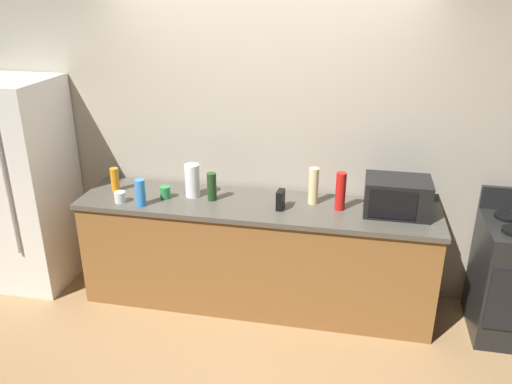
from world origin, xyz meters
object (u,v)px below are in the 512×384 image
at_px(bottle_hot_sauce, 341,191).
at_px(paper_towel_roll, 192,181).
at_px(cordless_phone, 280,200).
at_px(bottle_dish_soap, 115,179).
at_px(microwave, 397,196).
at_px(bottle_spray_cleaner, 140,193).
at_px(mug_green, 165,192).
at_px(refrigerator, 22,184).
at_px(bottle_hand_soap, 313,186).
at_px(mug_white, 120,197).
at_px(bottle_wine, 212,187).

bearing_deg(bottle_hot_sauce, paper_towel_roll, 178.97).
distance_m(cordless_phone, bottle_dish_soap, 1.40).
relative_size(microwave, bottle_hot_sauce, 1.62).
xyz_separation_m(paper_towel_roll, bottle_hot_sauce, (1.18, -0.02, 0.01)).
distance_m(bottle_spray_cleaner, mug_green, 0.23).
distance_m(paper_towel_roll, mug_green, 0.24).
bearing_deg(refrigerator, bottle_hand_soap, 2.32).
height_order(microwave, mug_white, microwave).
relative_size(refrigerator, bottle_hot_sauce, 6.06).
relative_size(cordless_phone, bottle_hot_sauce, 0.50).
distance_m(bottle_hot_sauce, mug_green, 1.39).
xyz_separation_m(microwave, bottle_spray_cleaner, (-1.93, -0.26, -0.03)).
bearing_deg(bottle_wine, paper_towel_roll, 166.60).
bearing_deg(mug_green, cordless_phone, -1.40).
bearing_deg(bottle_dish_soap, cordless_phone, -3.80).
bearing_deg(cordless_phone, bottle_spray_cleaner, -167.92).
relative_size(cordless_phone, mug_green, 1.54).
distance_m(bottle_hand_soap, mug_green, 1.18).
xyz_separation_m(bottle_spray_cleaner, mug_green, (0.13, 0.18, -0.06)).
bearing_deg(cordless_phone, microwave, 10.73).
relative_size(cordless_phone, bottle_spray_cleaner, 0.70).
height_order(microwave, cordless_phone, microwave).
relative_size(cordless_phone, bottle_dish_soap, 0.77).
height_order(refrigerator, bottle_hot_sauce, refrigerator).
height_order(bottle_wine, bottle_dish_soap, bottle_wine).
bearing_deg(microwave, bottle_spray_cleaner, -172.47).
distance_m(cordless_phone, mug_green, 0.94).
bearing_deg(bottle_spray_cleaner, cordless_phone, 8.13).
xyz_separation_m(paper_towel_roll, bottle_hand_soap, (0.97, 0.05, 0.01)).
bearing_deg(paper_towel_roll, refrigerator, -178.10).
height_order(paper_towel_roll, bottle_hand_soap, bottle_hand_soap).
distance_m(bottle_spray_cleaner, bottle_hand_soap, 1.34).
bearing_deg(bottle_spray_cleaner, bottle_hand_soap, 13.30).
distance_m(refrigerator, bottle_hand_soap, 2.49).
bearing_deg(bottle_hot_sauce, refrigerator, -179.38).
relative_size(bottle_hot_sauce, mug_white, 3.41).
bearing_deg(cordless_phone, paper_towel_roll, 175.82).
relative_size(refrigerator, bottle_wine, 7.97).
xyz_separation_m(bottle_dish_soap, mug_white, (0.14, -0.22, -0.05)).
xyz_separation_m(refrigerator, mug_green, (1.31, -0.03, 0.05)).
distance_m(microwave, mug_white, 2.13).
height_order(bottle_spray_cleaner, bottle_hand_soap, bottle_hand_soap).
bearing_deg(refrigerator, paper_towel_roll, 1.90).
bearing_deg(mug_white, bottle_wine, 15.33).
bearing_deg(mug_white, bottle_spray_cleaner, -7.72).
xyz_separation_m(bottle_hot_sauce, mug_white, (-1.70, -0.21, -0.11)).
relative_size(paper_towel_roll, bottle_hot_sauce, 0.91).
height_order(microwave, bottle_hot_sauce, bottle_hot_sauce).
xyz_separation_m(bottle_wine, bottle_dish_soap, (-0.84, 0.03, -0.02)).
bearing_deg(paper_towel_roll, cordless_phone, -8.13).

